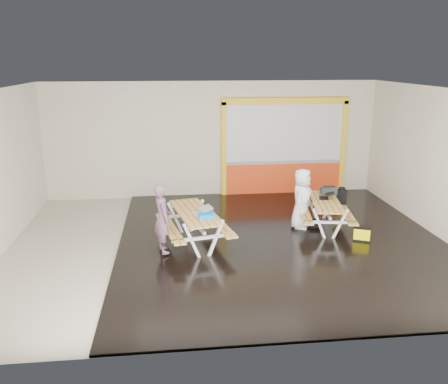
{
  "coord_description": "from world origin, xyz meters",
  "views": [
    {
      "loc": [
        -1.21,
        -9.91,
        4.15
      ],
      "look_at": [
        0.0,
        0.9,
        1.0
      ],
      "focal_mm": 37.26,
      "sensor_mm": 36.0,
      "label": 1
    }
  ],
  "objects": [
    {
      "name": "blue_pouch",
      "position": [
        -0.53,
        -0.43,
        0.86
      ],
      "size": [
        0.35,
        0.26,
        0.1
      ],
      "primitive_type": "cube",
      "rotation": [
        0.0,
        0.0,
        0.1
      ],
      "color": "blue",
      "rests_on": "picnic_table_left"
    },
    {
      "name": "room",
      "position": [
        0.0,
        0.0,
        1.75
      ],
      "size": [
        10.02,
        8.02,
        3.52
      ],
      "color": "#BDB3A0",
      "rests_on": "ground"
    },
    {
      "name": "deck",
      "position": [
        1.25,
        0.0,
        0.03
      ],
      "size": [
        7.5,
        7.98,
        0.05
      ],
      "primitive_type": "cube",
      "color": "black",
      "rests_on": "room"
    },
    {
      "name": "picnic_table_right",
      "position": [
        2.51,
        0.7,
        0.57
      ],
      "size": [
        1.54,
        2.04,
        0.75
      ],
      "color": "#BC8C45",
      "rests_on": "deck"
    },
    {
      "name": "toolbox",
      "position": [
        2.76,
        1.24,
        0.84
      ],
      "size": [
        0.4,
        0.2,
        0.23
      ],
      "color": "black",
      "rests_on": "picnic_table_right"
    },
    {
      "name": "fluke_bag",
      "position": [
        3.11,
        -0.21,
        0.21
      ],
      "size": [
        0.45,
        0.39,
        0.33
      ],
      "color": "black",
      "rests_on": "deck"
    },
    {
      "name": "laptop_left",
      "position": [
        -0.62,
        -0.19,
        0.87
      ],
      "size": [
        0.48,
        0.46,
        0.17
      ],
      "color": "silver",
      "rests_on": "picnic_table_left"
    },
    {
      "name": "laptop_right",
      "position": [
        2.58,
        0.9,
        0.8
      ],
      "size": [
        0.44,
        0.41,
        0.15
      ],
      "color": "black",
      "rests_on": "picnic_table_right"
    },
    {
      "name": "picnic_table_left",
      "position": [
        -0.78,
        0.03,
        0.62
      ],
      "size": [
        1.78,
        2.28,
        0.82
      ],
      "color": "#BC8C45",
      "rests_on": "deck"
    },
    {
      "name": "kiosk",
      "position": [
        2.2,
        3.93,
        1.44
      ],
      "size": [
        3.88,
        0.16,
        3.0
      ],
      "color": "red",
      "rests_on": "room"
    },
    {
      "name": "person_right",
      "position": [
        1.93,
        0.81,
        0.79
      ],
      "size": [
        0.78,
        0.89,
        1.52
      ],
      "primitive_type": "imported",
      "rotation": [
        0.0,
        0.0,
        1.07
      ],
      "color": "white",
      "rests_on": "deck"
    },
    {
      "name": "dark_case",
      "position": [
        2.25,
        0.84,
        0.12
      ],
      "size": [
        0.44,
        0.36,
        0.14
      ],
      "primitive_type": "cube",
      "rotation": [
        0.0,
        0.0,
        -0.21
      ],
      "color": "black",
      "rests_on": "deck"
    },
    {
      "name": "person_left",
      "position": [
        -1.48,
        -0.45,
        0.85
      ],
      "size": [
        0.5,
        0.63,
        1.52
      ],
      "primitive_type": "imported",
      "rotation": [
        0.0,
        0.0,
        1.84
      ],
      "color": "#684657",
      "rests_on": "deck"
    },
    {
      "name": "backpack",
      "position": [
        3.13,
        1.28,
        0.68
      ],
      "size": [
        0.31,
        0.25,
        0.45
      ],
      "color": "black",
      "rests_on": "picnic_table_right"
    }
  ]
}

